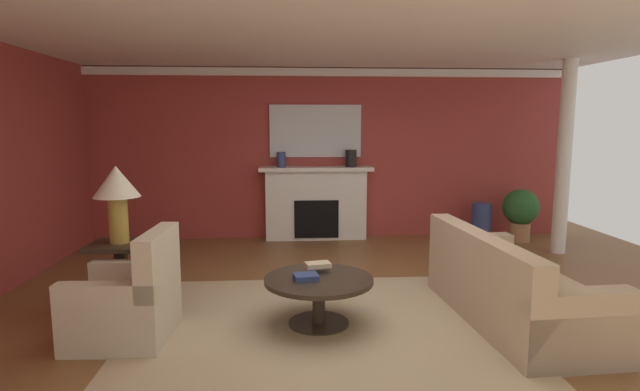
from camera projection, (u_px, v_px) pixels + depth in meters
The scene contains 19 objects.
ground_plane at pixel (348, 312), 4.96m from camera, with size 9.58×9.58×0.00m, color brown.
wall_fireplace at pixel (323, 154), 8.13m from camera, with size 7.97×0.12×2.73m, color #9E3833.
ceiling_panel at pixel (347, 29), 4.86m from camera, with size 7.97×7.30×0.06m, color white.
crown_moulding at pixel (323, 72), 7.87m from camera, with size 7.97×0.08×0.12m, color white.
area_rug at pixel (319, 324), 4.64m from camera, with size 3.41×2.70×0.01m, color tan.
fireplace at pixel (316, 205), 8.03m from camera, with size 1.80×0.35×1.17m.
mantel_mirror at pixel (315, 131), 7.98m from camera, with size 1.46×0.04×0.83m, color silver.
sofa at pixel (509, 291), 4.68m from camera, with size 1.02×2.15×0.85m.
armchair_near_window at pixel (128, 304), 4.31m from camera, with size 0.84×0.84×0.95m.
coffee_table at pixel (319, 290), 4.59m from camera, with size 1.00×1.00×0.45m.
side_table at pixel (122, 273), 4.91m from camera, with size 0.56×0.56×0.70m.
table_lamp at pixel (117, 189), 4.79m from camera, with size 0.44×0.44×0.75m.
vase_tall_corner at pixel (481, 222), 7.95m from camera, with size 0.31×0.31×0.60m, color navy.
vase_mantel_left at pixel (281, 160), 7.84m from camera, with size 0.14×0.14×0.24m, color navy.
vase_mantel_right at pixel (351, 158), 7.91m from camera, with size 0.18×0.18×0.27m, color black.
book_red_cover at pixel (306, 277), 4.52m from camera, with size 0.21×0.18×0.05m, color navy.
book_art_folio at pixel (318, 265), 4.74m from camera, with size 0.23×0.14×0.04m, color tan.
potted_plant at pixel (521, 211), 7.88m from camera, with size 0.56×0.56×0.83m.
column_white at pixel (564, 158), 7.07m from camera, with size 0.20×0.20×2.73m, color white.
Camera 1 is at (-0.60, -4.71, 1.84)m, focal length 28.16 mm.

